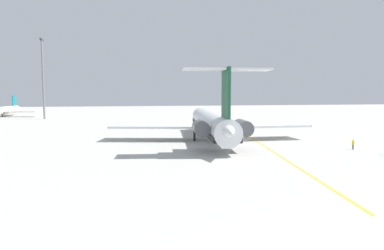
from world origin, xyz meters
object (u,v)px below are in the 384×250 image
object	(u,v)px
safety_cone_wingtip	(152,128)
light_mast	(43,76)
safety_cone_nose	(137,128)
ground_crew_portside	(240,124)
ground_crew_near_tail	(353,143)
main_jetliner	(212,123)
airliner_far_right	(1,111)

from	to	relation	value
safety_cone_wingtip	light_mast	xyz separation A→B (m)	(44.36, 36.59, 15.71)
safety_cone_wingtip	light_mast	bearing A→B (deg)	39.52
safety_cone_nose	ground_crew_portside	bearing A→B (deg)	-92.77
ground_crew_near_tail	ground_crew_portside	distance (m)	40.95
main_jetliner	safety_cone_nose	size ratio (longest dim) A/B	85.87
ground_crew_portside	safety_cone_wingtip	distance (m)	24.67
light_mast	ground_crew_near_tail	bearing A→B (deg)	-141.25
ground_crew_near_tail	safety_cone_nose	xyz separation A→B (m)	(41.69, 35.87, -0.87)
main_jetliner	safety_cone_wingtip	bearing A→B (deg)	28.15
main_jetliner	ground_crew_portside	bearing A→B (deg)	-23.40
main_jetliner	light_mast	xyz separation A→B (m)	(70.11, 46.89, 12.24)
safety_cone_wingtip	safety_cone_nose	bearing A→B (deg)	79.48
ground_crew_portside	safety_cone_nose	distance (m)	28.68
ground_crew_near_tail	safety_cone_nose	distance (m)	55.00
airliner_far_right	ground_crew_portside	size ratio (longest dim) A/B	15.74
ground_crew_near_tail	safety_cone_wingtip	size ratio (longest dim) A/B	3.29
main_jetliner	ground_crew_near_tail	world-z (taller)	main_jetliner
ground_crew_portside	main_jetliner	bearing A→B (deg)	-157.48
airliner_far_right	light_mast	xyz separation A→B (m)	(-14.06, -19.29, 13.48)
main_jetliner	ground_crew_portside	world-z (taller)	main_jetliner
ground_crew_portside	safety_cone_wingtip	bearing A→B (deg)	140.78
ground_crew_near_tail	ground_crew_portside	bearing A→B (deg)	23.20
safety_cone_nose	airliner_far_right	bearing A→B (deg)	41.98
safety_cone_wingtip	light_mast	size ratio (longest dim) A/B	0.02
ground_crew_near_tail	light_mast	distance (m)	110.39
light_mast	safety_cone_nose	bearing A→B (deg)	-143.22
main_jetliner	ground_crew_near_tail	size ratio (longest dim) A/B	26.14
ground_crew_near_tail	light_mast	xyz separation A→B (m)	(85.31, 68.48, 14.84)
safety_cone_nose	light_mast	world-z (taller)	light_mast
airliner_far_right	light_mast	world-z (taller)	light_mast
safety_cone_wingtip	light_mast	world-z (taller)	light_mast
ground_crew_near_tail	safety_cone_nose	size ratio (longest dim) A/B	3.29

